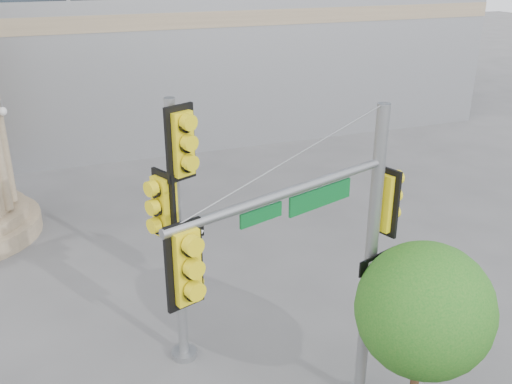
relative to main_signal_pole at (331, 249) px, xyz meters
name	(u,v)px	position (x,y,z in m)	size (l,w,h in m)	color
main_signal_pole	(331,249)	(0.00, 0.00, 0.00)	(4.08, 1.69, 5.45)	slate
secondary_signal_pole	(178,219)	(-1.77, 2.43, -0.28)	(0.99, 0.72, 5.27)	slate
street_tree	(425,314)	(1.41, -0.60, -1.11)	(2.21, 2.16, 3.45)	gray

